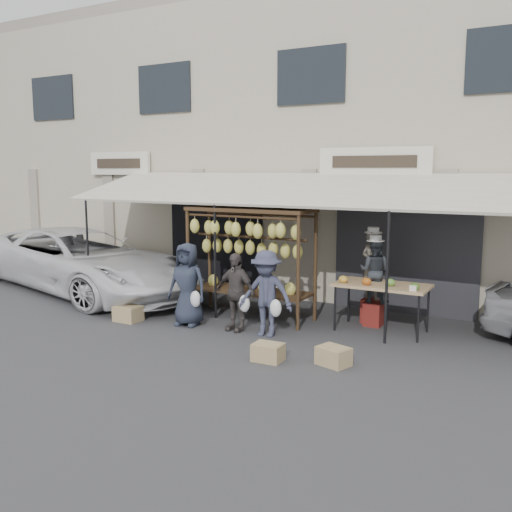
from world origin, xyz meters
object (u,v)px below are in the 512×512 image
(banana_rack, at_px, (249,241))
(customer_left, at_px, (187,284))
(crate_near_b, at_px, (334,356))
(crate_far, at_px, (128,314))
(customer_mid, at_px, (235,292))
(customer_right, at_px, (266,294))
(produce_table, at_px, (381,286))
(crate_near_a, at_px, (268,352))
(vendor_right, at_px, (375,271))
(van, at_px, (78,245))
(vendor_left, at_px, (372,265))

(banana_rack, bearing_deg, customer_left, -126.12)
(crate_near_b, bearing_deg, crate_far, 174.58)
(customer_mid, xyz_separation_m, customer_right, (0.66, -0.03, 0.05))
(produce_table, height_order, crate_near_b, produce_table)
(banana_rack, bearing_deg, crate_near_a, -53.59)
(vendor_right, xyz_separation_m, van, (-7.51, -0.31, 0.05))
(customer_mid, height_order, crate_near_b, customer_mid)
(crate_near_b, bearing_deg, vendor_left, 95.90)
(customer_left, relative_size, crate_near_b, 3.39)
(vendor_left, xyz_separation_m, crate_far, (-4.25, -2.26, -0.99))
(vendor_left, bearing_deg, customer_left, 51.75)
(vendor_right, height_order, van, van)
(crate_far, bearing_deg, vendor_left, 28.03)
(customer_mid, bearing_deg, customer_left, -165.50)
(customer_mid, bearing_deg, van, 173.66)
(crate_near_b, relative_size, crate_far, 0.94)
(produce_table, bearing_deg, crate_near_a, -113.32)
(crate_far, bearing_deg, van, 150.92)
(banana_rack, relative_size, vendor_right, 2.12)
(vendor_right, distance_m, crate_near_a, 3.06)
(vendor_right, height_order, customer_left, vendor_right)
(customer_left, xyz_separation_m, van, (-4.35, 1.40, 0.32))
(customer_left, relative_size, customer_right, 1.03)
(customer_mid, distance_m, crate_far, 2.33)
(produce_table, xyz_separation_m, crate_near_b, (-0.08, -2.14, -0.72))
(customer_mid, height_order, van, van)
(vendor_right, xyz_separation_m, customer_right, (-1.49, -1.60, -0.29))
(vendor_left, height_order, crate_near_a, vendor_left)
(vendor_left, relative_size, crate_near_a, 2.91)
(vendor_left, distance_m, crate_near_a, 3.24)
(customer_right, xyz_separation_m, crate_far, (-2.87, -0.45, -0.63))
(produce_table, bearing_deg, banana_rack, -173.29)
(customer_mid, height_order, crate_far, customer_mid)
(produce_table, height_order, vendor_left, vendor_left)
(banana_rack, xyz_separation_m, crate_far, (-1.97, -1.40, -1.42))
(vendor_right, distance_m, crate_near_b, 2.66)
(produce_table, distance_m, customer_right, 2.14)
(crate_near_a, distance_m, crate_far, 3.63)
(customer_right, distance_m, crate_near_a, 1.52)
(customer_left, relative_size, customer_mid, 1.10)
(vendor_left, xyz_separation_m, customer_right, (-1.37, -1.81, -0.36))
(vendor_right, bearing_deg, produce_table, 124.24)
(produce_table, xyz_separation_m, customer_left, (-3.40, -1.35, -0.06))
(crate_near_a, relative_size, crate_far, 0.91)
(banana_rack, height_order, customer_right, banana_rack)
(crate_far, height_order, van, van)
(customer_left, xyz_separation_m, crate_near_a, (2.34, -1.10, -0.67))
(produce_table, xyz_separation_m, vendor_right, (-0.24, 0.35, 0.21))
(produce_table, distance_m, van, 7.75)
(vendor_right, height_order, customer_right, vendor_right)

